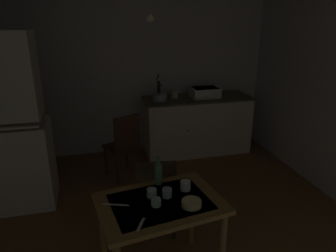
# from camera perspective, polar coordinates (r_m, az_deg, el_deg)

# --- Properties ---
(ground_plane) EXTENTS (5.31, 5.31, 0.00)m
(ground_plane) POSITION_cam_1_polar(r_m,az_deg,el_deg) (3.75, -1.85, -15.28)
(ground_plane) COLOR brown
(wall_back) EXTENTS (4.41, 0.10, 2.49)m
(wall_back) POSITION_cam_1_polar(r_m,az_deg,el_deg) (4.99, -6.56, 9.22)
(wall_back) COLOR silver
(wall_back) RESTS_ON ground
(hutch_cabinet) EXTENTS (0.97, 0.55, 2.02)m
(hutch_cabinet) POSITION_cam_1_polar(r_m,az_deg,el_deg) (3.89, -28.42, -0.77)
(hutch_cabinet) COLOR silver
(hutch_cabinet) RESTS_ON ground
(counter_cabinet) EXTENTS (1.71, 0.64, 0.93)m
(counter_cabinet) POSITION_cam_1_polar(r_m,az_deg,el_deg) (5.06, 5.34, 0.24)
(counter_cabinet) COLOR silver
(counter_cabinet) RESTS_ON ground
(sink_basin) EXTENTS (0.44, 0.34, 0.15)m
(sink_basin) POSITION_cam_1_polar(r_m,az_deg,el_deg) (4.95, 6.82, 6.26)
(sink_basin) COLOR white
(sink_basin) RESTS_ON counter_cabinet
(hand_pump) EXTENTS (0.05, 0.27, 0.39)m
(hand_pump) POSITION_cam_1_polar(r_m,az_deg,el_deg) (4.77, -1.74, 7.00)
(hand_pump) COLOR #232328
(hand_pump) RESTS_ON counter_cabinet
(mixing_bowl_counter) EXTENTS (0.21, 0.21, 0.09)m
(mixing_bowl_counter) POSITION_cam_1_polar(r_m,az_deg,el_deg) (4.70, -1.48, 5.29)
(mixing_bowl_counter) COLOR #9EB2C6
(mixing_bowl_counter) RESTS_ON counter_cabinet
(stoneware_crock) EXTENTS (0.11, 0.11, 0.11)m
(stoneware_crock) POSITION_cam_1_polar(r_m,az_deg,el_deg) (4.86, 1.19, 5.88)
(stoneware_crock) COLOR beige
(stoneware_crock) RESTS_ON counter_cabinet
(dining_table) EXTENTS (1.07, 0.82, 0.76)m
(dining_table) POSITION_cam_1_polar(r_m,az_deg,el_deg) (2.59, -1.42, -16.02)
(dining_table) COLOR brown
(dining_table) RESTS_ON ground
(chair_far_side) EXTENTS (0.46, 0.46, 0.88)m
(chair_far_side) POSITION_cam_1_polar(r_m,az_deg,el_deg) (3.16, -2.20, -12.31)
(chair_far_side) COLOR #36261C
(chair_far_side) RESTS_ON ground
(chair_by_counter) EXTENTS (0.53, 0.53, 0.94)m
(chair_by_counter) POSITION_cam_1_polar(r_m,az_deg,el_deg) (4.22, -8.19, -3.50)
(chair_by_counter) COLOR #3D2417
(chair_by_counter) RESTS_ON ground
(serving_bowl_wide) EXTENTS (0.16, 0.16, 0.04)m
(serving_bowl_wide) POSITION_cam_1_polar(r_m,az_deg,el_deg) (2.47, 4.38, -14.07)
(serving_bowl_wide) COLOR beige
(serving_bowl_wide) RESTS_ON dining_table
(mug_tall) EXTENTS (0.08, 0.08, 0.06)m
(mug_tall) POSITION_cam_1_polar(r_m,az_deg,el_deg) (2.46, -2.23, -13.90)
(mug_tall) COLOR #ADD1C1
(mug_tall) RESTS_ON dining_table
(teacup_cream) EXTENTS (0.08, 0.08, 0.07)m
(teacup_cream) POSITION_cam_1_polar(r_m,az_deg,el_deg) (2.56, -0.17, -12.23)
(teacup_cream) COLOR #9EB2C6
(teacup_cream) RESTS_ON dining_table
(mug_dark) EXTENTS (0.08, 0.08, 0.07)m
(mug_dark) POSITION_cam_1_polar(r_m,az_deg,el_deg) (2.56, -3.02, -12.28)
(mug_dark) COLOR #ADD1C1
(mug_dark) RESTS_ON dining_table
(teacup_mint) EXTENTS (0.09, 0.09, 0.08)m
(teacup_mint) POSITION_cam_1_polar(r_m,az_deg,el_deg) (2.65, 3.25, -10.92)
(teacup_mint) COLOR white
(teacup_mint) RESTS_ON dining_table
(glass_bottle) EXTENTS (0.07, 0.07, 0.26)m
(glass_bottle) POSITION_cam_1_polar(r_m,az_deg,el_deg) (2.70, -1.78, -8.70)
(glass_bottle) COLOR #4C7F56
(glass_bottle) RESTS_ON dining_table
(table_knife) EXTENTS (0.20, 0.08, 0.00)m
(table_knife) POSITION_cam_1_polar(r_m,az_deg,el_deg) (2.51, -9.69, -14.17)
(table_knife) COLOR silver
(table_knife) RESTS_ON dining_table
(teaspoon_near_bowl) EXTENTS (0.08, 0.14, 0.00)m
(teaspoon_near_bowl) POSITION_cam_1_polar(r_m,az_deg,el_deg) (2.29, -5.03, -17.67)
(teaspoon_near_bowl) COLOR beige
(teaspoon_near_bowl) RESTS_ON dining_table
(pendant_bulb) EXTENTS (0.08, 0.08, 0.08)m
(pendant_bulb) POSITION_cam_1_polar(r_m,az_deg,el_deg) (3.35, -3.42, 19.27)
(pendant_bulb) COLOR #F9EFCC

